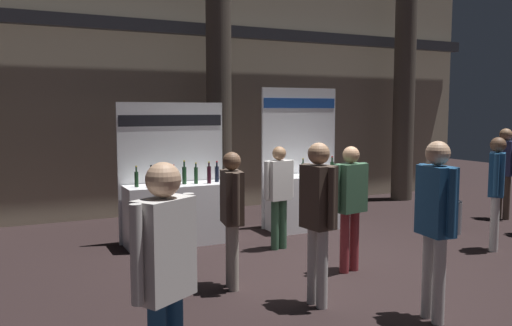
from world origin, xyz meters
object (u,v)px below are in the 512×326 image
(visitor_1, at_px, (350,197))
(visitor_9, at_px, (232,208))
(visitor_3, at_px, (165,267))
(exhibitor_booth_1, at_px, (307,195))
(visitor_0, at_px, (496,185))
(visitor_4, at_px, (318,209))
(visitor_8, at_px, (436,213))
(visitor_2, at_px, (279,189))
(trash_bin, at_px, (451,217))
(visitor_5, at_px, (504,166))
(exhibitor_booth_0, at_px, (178,208))

(visitor_1, height_order, visitor_9, visitor_1)
(visitor_3, bearing_deg, visitor_1, -175.63)
(exhibitor_booth_1, xyz_separation_m, visitor_0, (1.79, -2.57, 0.40))
(visitor_0, height_order, visitor_4, visitor_4)
(visitor_8, bearing_deg, visitor_2, 8.57)
(visitor_0, xyz_separation_m, visitor_1, (-2.64, 0.10, -0.01))
(visitor_2, relative_size, visitor_3, 0.88)
(visitor_0, distance_m, visitor_8, 3.28)
(visitor_1, xyz_separation_m, visitor_8, (-0.21, -1.73, 0.10))
(visitor_0, height_order, visitor_2, visitor_0)
(visitor_0, relative_size, visitor_4, 0.97)
(exhibitor_booth_1, xyz_separation_m, trash_bin, (2.05, -1.46, -0.33))
(exhibitor_booth_1, relative_size, visitor_4, 1.41)
(visitor_8, bearing_deg, visitor_4, 51.28)
(visitor_8, bearing_deg, visitor_1, -0.04)
(visitor_5, bearing_deg, visitor_2, -103.57)
(visitor_2, distance_m, visitor_8, 3.16)
(visitor_3, distance_m, visitor_9, 2.73)
(visitor_4, distance_m, visitor_9, 1.12)
(visitor_5, bearing_deg, visitor_4, -82.30)
(trash_bin, height_order, visitor_1, visitor_1)
(visitor_4, relative_size, visitor_8, 0.98)
(visitor_1, distance_m, visitor_2, 1.45)
(visitor_4, bearing_deg, exhibitor_booth_1, -35.79)
(visitor_4, bearing_deg, visitor_3, 116.83)
(visitor_2, bearing_deg, exhibitor_booth_1, -144.71)
(visitor_1, height_order, visitor_8, visitor_8)
(exhibitor_booth_0, height_order, exhibitor_booth_1, exhibitor_booth_1)
(visitor_3, height_order, visitor_4, visitor_3)
(visitor_4, height_order, visitor_9, visitor_4)
(visitor_3, relative_size, visitor_4, 1.00)
(exhibitor_booth_0, xyz_separation_m, trash_bin, (4.50, -1.41, -0.29))
(visitor_4, xyz_separation_m, visitor_8, (0.85, -0.86, 0.03))
(exhibitor_booth_1, distance_m, visitor_3, 6.19)
(exhibitor_booth_1, relative_size, trash_bin, 4.39)
(exhibitor_booth_1, distance_m, visitor_1, 2.64)
(trash_bin, bearing_deg, visitor_4, -154.53)
(trash_bin, xyz_separation_m, visitor_5, (1.87, 0.46, 0.77))
(visitor_3, xyz_separation_m, visitor_8, (2.95, 0.50, 0.02))
(visitor_2, height_order, visitor_5, visitor_5)
(trash_bin, relative_size, visitor_4, 0.32)
(exhibitor_booth_1, distance_m, visitor_2, 1.59)
(exhibitor_booth_0, distance_m, exhibitor_booth_1, 2.45)
(exhibitor_booth_0, xyz_separation_m, visitor_4, (0.55, -3.30, 0.50))
(visitor_3, height_order, visitor_8, visitor_8)
(visitor_3, bearing_deg, visitor_5, 174.24)
(exhibitor_booth_0, bearing_deg, visitor_3, -108.44)
(exhibitor_booth_0, bearing_deg, visitor_5, -8.52)
(visitor_2, distance_m, visitor_9, 1.93)
(exhibitor_booth_0, relative_size, visitor_8, 1.23)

